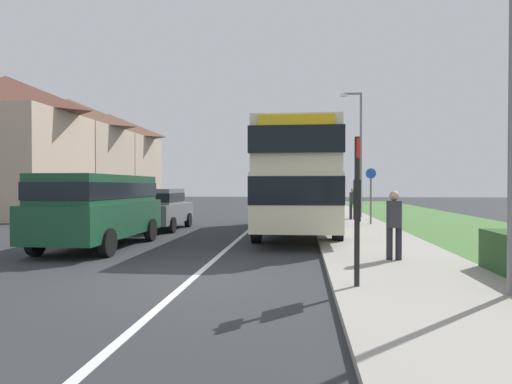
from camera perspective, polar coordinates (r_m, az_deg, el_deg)
name	(u,v)px	position (r m, az deg, el deg)	size (l,w,h in m)	color
ground_plane	(191,280)	(8.67, -8.35, -11.10)	(120.00, 120.00, 0.00)	#2D3033
lane_marking_centre	(244,234)	(16.45, -1.49, -5.38)	(0.14, 60.00, 0.01)	silver
pavement_near_side	(369,241)	(14.49, 14.27, -6.04)	(3.20, 68.00, 0.12)	#9E998E
double_decker_bus	(297,176)	(16.55, 5.33, 2.06)	(2.80, 9.94, 3.70)	beige
parked_van_dark_green	(100,204)	(13.56, -19.36, -1.50)	(2.11, 5.15, 2.08)	#19472D
parked_car_grey	(160,207)	(18.38, -12.21, -1.92)	(1.88, 3.94, 1.65)	slate
pedestrian_at_stop	(394,222)	(10.47, 17.26, -3.66)	(0.34, 0.34, 1.67)	#23232D
pedestrian_walking_away	(353,202)	(22.47, 12.29, -1.24)	(0.34, 0.34, 1.67)	#23232D
bus_stop_sign	(357,201)	(7.57, 12.80, -1.09)	(0.09, 0.52, 2.60)	black
cycle_route_sign	(371,194)	(19.79, 14.48, -0.22)	(0.44, 0.08, 2.52)	slate
street_lamp_near	(506,20)	(8.18, 29.36, 18.60)	(1.14, 0.20, 7.50)	slate
street_lamp_mid	(359,146)	(24.24, 13.00, 5.78)	(1.14, 0.20, 6.68)	slate
house_terrace_far_side	(68,155)	(33.47, -22.87, 4.38)	(7.02, 19.40, 7.76)	#C1A88E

